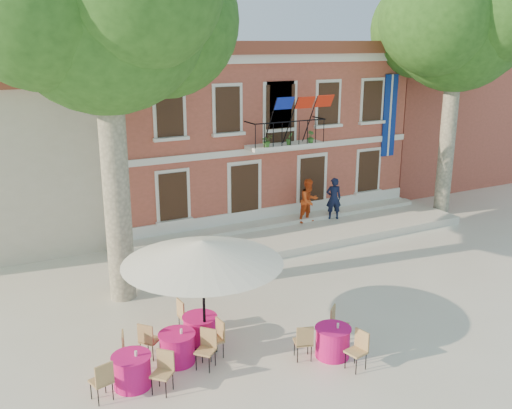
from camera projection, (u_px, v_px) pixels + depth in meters
The scene contains 13 objects.
ground at pixel (319, 288), 17.95m from camera, with size 90.00×90.00×0.00m, color beige.
main_building at pixel (236, 124), 26.28m from camera, with size 13.50×9.59×7.50m.
neighbor_east at pixel (416, 118), 32.70m from camera, with size 9.40×9.40×6.40m.
terrace at pixel (299, 234), 22.55m from camera, with size 14.00×3.40×0.30m, color silver.
plane_tree_west at pixel (104, 11), 15.05m from camera, with size 5.72×5.72×11.23m.
plane_tree_east at pixel (458, 25), 23.54m from camera, with size 5.59×5.59×10.99m.
patio_umbrella at pixel (202, 252), 13.67m from camera, with size 3.92×3.92×2.91m.
pedestrian_navy at pixel (334, 198), 23.73m from camera, with size 0.64×0.42×1.76m, color black.
pedestrian_orange at pixel (309, 201), 23.24m from camera, with size 0.89×0.69×1.83m, color #DB4A19.
cafe_table_0 at pixel (177, 347), 13.71m from camera, with size 1.59×1.71×0.95m.
cafe_table_1 at pixel (333, 340), 13.98m from camera, with size 1.84×1.77×0.95m.
cafe_table_2 at pixel (132, 369), 12.74m from camera, with size 1.80×1.82×0.95m.
cafe_table_3 at pixel (200, 329), 14.55m from camera, with size 0.90×1.94×0.95m.
Camera 1 is at (-9.50, -13.66, 7.50)m, focal length 40.00 mm.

